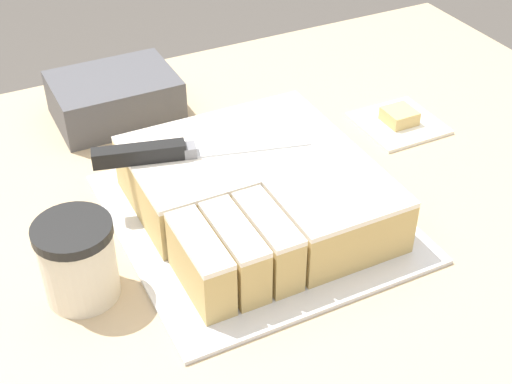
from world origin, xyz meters
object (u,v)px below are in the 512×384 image
object	(u,v)px
cake	(257,190)
knife	(158,153)
storage_box	(115,97)
cake_board	(256,217)
coffee_cup	(78,260)
brownie	(399,116)

from	to	relation	value
cake	knife	distance (m)	0.14
cake	storage_box	size ratio (longest dim) A/B	1.59
knife	cake_board	bearing A→B (deg)	-21.00
coffee_cup	storage_box	xyz separation A→B (m)	(0.16, 0.38, -0.02)
cake	coffee_cup	world-z (taller)	coffee_cup
knife	storage_box	world-z (taller)	knife
cake_board	brownie	distance (m)	0.34
cake_board	brownie	bearing A→B (deg)	19.69
cake_board	storage_box	world-z (taller)	storage_box
brownie	coffee_cup	bearing A→B (deg)	-165.37
knife	coffee_cup	size ratio (longest dim) A/B	2.75
coffee_cup	storage_box	world-z (taller)	coffee_cup
knife	storage_box	xyz separation A→B (m)	(0.02, 0.27, -0.06)
cake_board	storage_box	xyz separation A→B (m)	(-0.09, 0.34, 0.03)
cake	storage_box	world-z (taller)	cake
knife	storage_box	distance (m)	0.27
cake_board	brownie	world-z (taller)	brownie
brownie	cake_board	bearing A→B (deg)	-160.31
coffee_cup	knife	bearing A→B (deg)	37.37
cake_board	storage_box	size ratio (longest dim) A/B	1.96
coffee_cup	brownie	distance (m)	0.58
knife	coffee_cup	bearing A→B (deg)	-128.03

